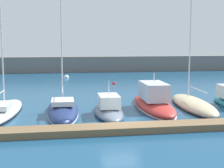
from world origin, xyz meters
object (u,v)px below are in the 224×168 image
(motorboat_slate_fifth, at_px, (108,109))
(motorboat_red_sixth, at_px, (153,101))
(sailboat_white_third, at_px, (2,111))
(mooring_buoy_white, at_px, (66,78))
(sailboat_sand_seventh, at_px, (193,104))
(sailboat_navy_fourth, at_px, (63,109))
(mooring_buoy_red, at_px, (114,84))

(motorboat_slate_fifth, xyz_separation_m, motorboat_red_sixth, (4.07, 1.84, 0.19))
(sailboat_white_third, height_order, mooring_buoy_white, sailboat_white_third)
(sailboat_white_third, height_order, motorboat_red_sixth, sailboat_white_third)
(sailboat_sand_seventh, bearing_deg, motorboat_slate_fifth, 105.02)
(sailboat_sand_seventh, bearing_deg, sailboat_white_third, 94.75)
(sailboat_navy_fourth, relative_size, mooring_buoy_white, 22.56)
(sailboat_navy_fourth, bearing_deg, motorboat_red_sixth, -84.91)
(sailboat_white_third, relative_size, sailboat_sand_seventh, 1.00)
(mooring_buoy_white, bearing_deg, sailboat_navy_fourth, -91.83)
(mooring_buoy_red, bearing_deg, sailboat_navy_fourth, -112.52)
(sailboat_white_third, xyz_separation_m, motorboat_slate_fifth, (7.99, -1.23, 0.11))
(motorboat_slate_fifth, xyz_separation_m, mooring_buoy_red, (3.45, 17.82, -0.40))
(motorboat_slate_fifth, distance_m, mooring_buoy_red, 18.15)
(sailboat_sand_seventh, bearing_deg, sailboat_navy_fourth, 95.06)
(motorboat_red_sixth, distance_m, sailboat_sand_seventh, 3.40)
(motorboat_red_sixth, relative_size, mooring_buoy_red, 17.27)
(motorboat_slate_fifth, bearing_deg, sailboat_navy_fourth, 71.07)
(sailboat_white_third, relative_size, motorboat_red_sixth, 1.59)
(motorboat_red_sixth, relative_size, sailboat_sand_seventh, 0.63)
(mooring_buoy_white, bearing_deg, motorboat_slate_fifth, -84.35)
(motorboat_red_sixth, bearing_deg, mooring_buoy_white, 17.09)
(sailboat_navy_fourth, bearing_deg, sailboat_sand_seventh, -88.31)
(sailboat_navy_fourth, relative_size, mooring_buoy_red, 34.93)
(motorboat_red_sixth, bearing_deg, sailboat_navy_fourth, 96.47)
(motorboat_slate_fifth, relative_size, mooring_buoy_red, 11.82)
(motorboat_slate_fifth, xyz_separation_m, mooring_buoy_white, (-2.62, 26.48, -0.40))
(motorboat_red_sixth, distance_m, mooring_buoy_red, 16.00)
(sailboat_sand_seventh, height_order, mooring_buoy_white, sailboat_sand_seventh)
(sailboat_white_third, bearing_deg, sailboat_sand_seventh, -84.88)
(motorboat_red_sixth, xyz_separation_m, sailboat_sand_seventh, (3.36, -0.38, -0.32))
(sailboat_white_third, bearing_deg, sailboat_navy_fourth, -85.63)
(sailboat_white_third, xyz_separation_m, mooring_buoy_red, (11.43, 16.59, -0.29))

